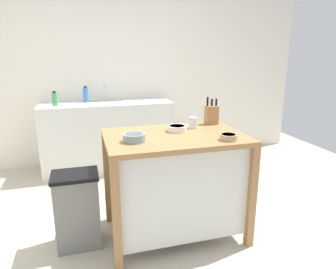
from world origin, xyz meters
name	(u,v)px	position (x,y,z in m)	size (l,w,h in m)	color
ground_plane	(148,236)	(0.00, 0.00, 0.00)	(6.65, 6.65, 0.00)	#BCB29E
wall_back	(114,70)	(0.00, 2.10, 1.30)	(5.65, 0.10, 2.60)	silver
kitchen_island	(175,180)	(0.24, -0.01, 0.50)	(1.13, 0.76, 0.90)	#9E7042
knife_block	(211,114)	(0.68, 0.27, 0.99)	(0.11, 0.09, 0.25)	#9E7042
bowl_ceramic_wide	(134,137)	(-0.11, -0.10, 0.93)	(0.17, 0.17, 0.06)	gray
bowl_ceramic_small	(228,137)	(0.59, -0.26, 0.92)	(0.13, 0.13, 0.05)	tan
bowl_stoneware_deep	(177,128)	(0.29, 0.10, 0.92)	(0.16, 0.16, 0.05)	silver
drinking_cup	(193,123)	(0.46, 0.16, 0.95)	(0.07, 0.07, 0.10)	silver
trash_bin	(78,210)	(-0.56, 0.04, 0.32)	(0.36, 0.28, 0.63)	slate
sink_counter	(108,135)	(-0.15, 1.75, 0.46)	(1.70, 0.60, 0.91)	silver
sink_faucet	(105,93)	(-0.15, 1.89, 1.02)	(0.02, 0.02, 0.22)	#B7BCC1
bottle_hand_soap	(86,95)	(-0.41, 1.84, 1.01)	(0.06, 0.06, 0.21)	blue
bottle_dish_soap	(55,99)	(-0.78, 1.67, 0.99)	(0.07, 0.07, 0.18)	green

